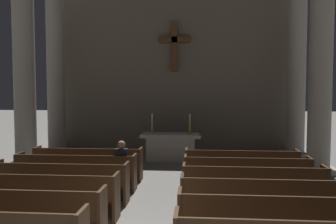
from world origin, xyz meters
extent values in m
cube|color=#422B19|center=(-2.20, 1.04, 0.42)|extent=(3.03, 0.40, 0.05)
cube|color=#422B19|center=(-2.20, 0.82, 0.70)|extent=(3.03, 0.05, 0.50)
cube|color=#422B19|center=(-2.20, 1.22, 0.20)|extent=(3.03, 0.04, 0.40)
cube|color=#422B19|center=(-0.66, 1.02, 0.47)|extent=(0.06, 0.50, 0.95)
cube|color=#422B19|center=(-2.20, 2.08, 0.42)|extent=(3.03, 0.40, 0.05)
cube|color=#422B19|center=(-2.20, 1.86, 0.70)|extent=(3.03, 0.05, 0.50)
cube|color=#422B19|center=(-2.20, 2.26, 0.20)|extent=(3.03, 0.04, 0.40)
cube|color=#422B19|center=(-0.66, 2.06, 0.47)|extent=(0.06, 0.50, 0.95)
cube|color=#422B19|center=(-2.20, 3.12, 0.42)|extent=(3.03, 0.40, 0.05)
cube|color=#422B19|center=(-2.20, 2.90, 0.70)|extent=(3.03, 0.05, 0.50)
cube|color=#422B19|center=(-2.20, 3.30, 0.20)|extent=(3.03, 0.04, 0.40)
cube|color=#422B19|center=(-0.66, 3.10, 0.47)|extent=(0.06, 0.50, 0.95)
cube|color=#422B19|center=(-2.20, 4.16, 0.42)|extent=(3.03, 0.40, 0.05)
cube|color=#422B19|center=(-2.20, 3.94, 0.70)|extent=(3.03, 0.05, 0.50)
cube|color=#422B19|center=(-2.20, 4.34, 0.20)|extent=(3.03, 0.04, 0.40)
cube|color=#422B19|center=(-0.66, 4.14, 0.47)|extent=(0.06, 0.50, 0.95)
cube|color=#422B19|center=(-3.75, 4.14, 0.47)|extent=(0.06, 0.50, 0.95)
cube|color=#422B19|center=(-2.20, 5.20, 0.42)|extent=(3.03, 0.40, 0.05)
cube|color=#422B19|center=(-2.20, 4.98, 0.70)|extent=(3.03, 0.05, 0.50)
cube|color=#422B19|center=(-2.20, 5.38, 0.20)|extent=(3.03, 0.04, 0.40)
cube|color=#422B19|center=(-0.66, 5.18, 0.47)|extent=(0.06, 0.50, 0.95)
cube|color=#422B19|center=(-3.75, 5.18, 0.47)|extent=(0.06, 0.50, 0.95)
cube|color=#422B19|center=(2.20, 1.04, 0.42)|extent=(3.03, 0.40, 0.05)
cube|color=#422B19|center=(2.20, 0.82, 0.70)|extent=(3.03, 0.05, 0.50)
cube|color=#422B19|center=(0.66, 1.02, 0.47)|extent=(0.06, 0.50, 0.95)
cube|color=#422B19|center=(2.20, 2.08, 0.42)|extent=(3.03, 0.40, 0.05)
cube|color=#422B19|center=(2.20, 1.86, 0.70)|extent=(3.03, 0.05, 0.50)
cube|color=#422B19|center=(2.20, 2.26, 0.20)|extent=(3.03, 0.04, 0.40)
cube|color=#422B19|center=(0.66, 2.06, 0.47)|extent=(0.06, 0.50, 0.95)
cube|color=#422B19|center=(2.20, 3.12, 0.42)|extent=(3.03, 0.40, 0.05)
cube|color=#422B19|center=(2.20, 2.90, 0.70)|extent=(3.03, 0.05, 0.50)
cube|color=#422B19|center=(2.20, 3.30, 0.20)|extent=(3.03, 0.04, 0.40)
cube|color=#422B19|center=(0.66, 3.10, 0.47)|extent=(0.06, 0.50, 0.95)
cube|color=#422B19|center=(3.75, 3.10, 0.47)|extent=(0.06, 0.50, 0.95)
cube|color=#422B19|center=(2.20, 4.16, 0.42)|extent=(3.03, 0.40, 0.05)
cube|color=#422B19|center=(2.20, 3.94, 0.70)|extent=(3.03, 0.05, 0.50)
cube|color=#422B19|center=(2.20, 4.34, 0.20)|extent=(3.03, 0.04, 0.40)
cube|color=#422B19|center=(0.66, 4.14, 0.47)|extent=(0.06, 0.50, 0.95)
cube|color=#422B19|center=(3.75, 4.14, 0.47)|extent=(0.06, 0.50, 0.95)
cube|color=#422B19|center=(2.20, 5.20, 0.42)|extent=(3.03, 0.40, 0.05)
cube|color=#422B19|center=(2.20, 4.98, 0.70)|extent=(3.03, 0.05, 0.50)
cube|color=#422B19|center=(2.20, 5.38, 0.20)|extent=(3.03, 0.04, 0.40)
cube|color=#422B19|center=(0.66, 5.18, 0.47)|extent=(0.06, 0.50, 0.95)
cube|color=#422B19|center=(3.75, 5.18, 0.47)|extent=(0.06, 0.50, 0.95)
cube|color=#9E998E|center=(-4.77, 6.55, 0.10)|extent=(0.98, 0.98, 0.20)
cylinder|color=#9E998E|center=(-4.77, 6.55, 3.66)|extent=(0.70, 0.70, 7.31)
cube|color=#9E998E|center=(4.77, 6.55, 0.10)|extent=(0.98, 0.98, 0.20)
cylinder|color=#9E998E|center=(4.77, 6.55, 3.66)|extent=(0.70, 0.70, 7.31)
cube|color=#9E998E|center=(-4.77, 9.17, 0.10)|extent=(0.98, 0.98, 0.20)
cylinder|color=#9E998E|center=(-4.77, 9.17, 3.66)|extent=(0.70, 0.70, 7.31)
cube|color=#9E998E|center=(4.77, 9.17, 0.10)|extent=(0.98, 0.98, 0.20)
cylinder|color=#9E998E|center=(4.77, 9.17, 3.66)|extent=(0.70, 0.70, 7.31)
cube|color=#A8A399|center=(0.00, 8.14, 0.44)|extent=(1.76, 0.72, 0.88)
cube|color=#A8A399|center=(0.00, 8.14, 0.94)|extent=(2.20, 0.90, 0.12)
cube|color=silver|center=(0.00, 8.14, 1.00)|extent=(2.09, 0.86, 0.01)
cylinder|color=#B79338|center=(-0.70, 8.14, 1.02)|extent=(0.16, 0.16, 0.02)
cylinder|color=#B79338|center=(-0.70, 8.14, 1.21)|extent=(0.07, 0.07, 0.40)
cylinder|color=silver|center=(-0.70, 8.14, 1.58)|extent=(0.04, 0.04, 0.33)
cylinder|color=#B79338|center=(0.70, 8.14, 1.02)|extent=(0.16, 0.16, 0.02)
cylinder|color=#B79338|center=(0.70, 8.14, 1.21)|extent=(0.07, 0.07, 0.40)
cylinder|color=silver|center=(0.70, 8.14, 1.58)|extent=(0.04, 0.04, 0.33)
cube|color=#706656|center=(0.00, 10.48, 4.03)|extent=(10.67, 0.25, 8.07)
cube|color=brown|center=(0.00, 10.23, 4.44)|extent=(0.25, 0.25, 2.07)
cube|color=brown|center=(0.00, 10.23, 4.75)|extent=(1.32, 0.25, 0.25)
cube|color=#26262B|center=(-0.98, 4.34, 0.23)|extent=(0.24, 0.14, 0.45)
cube|color=#26262B|center=(-0.98, 4.21, 0.51)|extent=(0.28, 0.36, 0.12)
cube|color=black|center=(-0.98, 4.08, 0.84)|extent=(0.32, 0.20, 0.54)
sphere|color=#9E7051|center=(-0.98, 4.08, 1.22)|extent=(0.20, 0.20, 0.20)
camera|label=1|loc=(0.92, -4.69, 2.60)|focal=37.39mm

